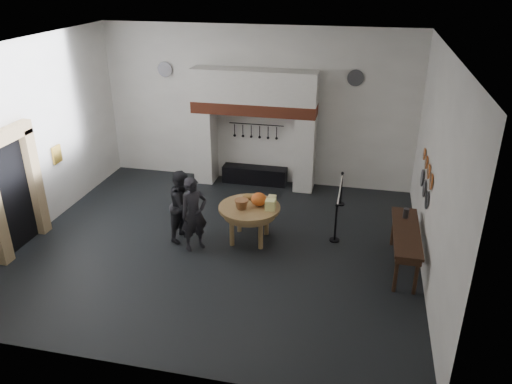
% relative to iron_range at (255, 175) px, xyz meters
% --- Properties ---
extents(floor, '(9.00, 8.00, 0.02)m').
position_rel_iron_range_xyz_m(floor, '(0.00, -3.72, -0.25)').
color(floor, black).
rests_on(floor, ground).
extents(ceiling, '(9.00, 8.00, 0.02)m').
position_rel_iron_range_xyz_m(ceiling, '(0.00, -3.72, 4.25)').
color(ceiling, silver).
rests_on(ceiling, wall_back).
extents(wall_back, '(9.00, 0.02, 4.50)m').
position_rel_iron_range_xyz_m(wall_back, '(0.00, 0.28, 2.00)').
color(wall_back, white).
rests_on(wall_back, floor).
extents(wall_front, '(9.00, 0.02, 4.50)m').
position_rel_iron_range_xyz_m(wall_front, '(0.00, -7.72, 2.00)').
color(wall_front, white).
rests_on(wall_front, floor).
extents(wall_left, '(0.02, 8.00, 4.50)m').
position_rel_iron_range_xyz_m(wall_left, '(-4.50, -3.72, 2.00)').
color(wall_left, white).
rests_on(wall_left, floor).
extents(wall_right, '(0.02, 8.00, 4.50)m').
position_rel_iron_range_xyz_m(wall_right, '(4.50, -3.72, 2.00)').
color(wall_right, white).
rests_on(wall_right, floor).
extents(chimney_pier_left, '(0.55, 0.70, 2.15)m').
position_rel_iron_range_xyz_m(chimney_pier_left, '(-1.48, -0.07, 0.82)').
color(chimney_pier_left, silver).
rests_on(chimney_pier_left, floor).
extents(chimney_pier_right, '(0.55, 0.70, 2.15)m').
position_rel_iron_range_xyz_m(chimney_pier_right, '(1.48, -0.07, 0.82)').
color(chimney_pier_right, silver).
rests_on(chimney_pier_right, floor).
extents(hearth_brick_band, '(3.50, 0.72, 0.32)m').
position_rel_iron_range_xyz_m(hearth_brick_band, '(0.00, -0.07, 2.06)').
color(hearth_brick_band, '#9E442B').
rests_on(hearth_brick_band, chimney_pier_left).
extents(chimney_hood, '(3.50, 0.70, 0.90)m').
position_rel_iron_range_xyz_m(chimney_hood, '(0.00, -0.07, 2.67)').
color(chimney_hood, silver).
rests_on(chimney_hood, hearth_brick_band).
extents(iron_range, '(1.90, 0.45, 0.50)m').
position_rel_iron_range_xyz_m(iron_range, '(0.00, 0.00, 0.00)').
color(iron_range, black).
rests_on(iron_range, floor).
extents(utensil_rail, '(1.60, 0.02, 0.02)m').
position_rel_iron_range_xyz_m(utensil_rail, '(0.00, 0.20, 1.50)').
color(utensil_rail, black).
rests_on(utensil_rail, wall_back).
extents(door_recess, '(0.04, 1.10, 2.50)m').
position_rel_iron_range_xyz_m(door_recess, '(-4.47, -4.72, 1.00)').
color(door_recess, black).
rests_on(door_recess, floor).
extents(door_jamb_far, '(0.22, 0.30, 2.60)m').
position_rel_iron_range_xyz_m(door_jamb_far, '(-4.38, -4.02, 1.05)').
color(door_jamb_far, tan).
rests_on(door_jamb_far, floor).
extents(door_lintel, '(0.22, 1.70, 0.30)m').
position_rel_iron_range_xyz_m(door_lintel, '(-4.38, -4.72, 2.40)').
color(door_lintel, tan).
rests_on(door_lintel, door_jamb_near).
extents(wall_plaque, '(0.05, 0.34, 0.44)m').
position_rel_iron_range_xyz_m(wall_plaque, '(-4.45, -2.92, 1.35)').
color(wall_plaque, gold).
rests_on(wall_plaque, wall_left).
extents(work_table, '(1.82, 1.82, 0.07)m').
position_rel_iron_range_xyz_m(work_table, '(0.62, -3.31, 0.59)').
color(work_table, '#AA7F50').
rests_on(work_table, floor).
extents(pumpkin, '(0.36, 0.36, 0.31)m').
position_rel_iron_range_xyz_m(pumpkin, '(0.82, -3.21, 0.78)').
color(pumpkin, orange).
rests_on(pumpkin, work_table).
extents(cheese_block_big, '(0.22, 0.22, 0.24)m').
position_rel_iron_range_xyz_m(cheese_block_big, '(1.12, -3.36, 0.74)').
color(cheese_block_big, '#F6F593').
rests_on(cheese_block_big, work_table).
extents(cheese_block_small, '(0.18, 0.18, 0.20)m').
position_rel_iron_range_xyz_m(cheese_block_small, '(1.10, -3.06, 0.72)').
color(cheese_block_small, '#E2D887').
rests_on(cheese_block_small, work_table).
extents(wicker_basket, '(0.41, 0.41, 0.22)m').
position_rel_iron_range_xyz_m(wicker_basket, '(0.47, -3.46, 0.73)').
color(wicker_basket, '#945C36').
rests_on(wicker_basket, work_table).
extents(bread_loaf, '(0.31, 0.18, 0.13)m').
position_rel_iron_range_xyz_m(bread_loaf, '(0.52, -2.96, 0.69)').
color(bread_loaf, olive).
rests_on(bread_loaf, work_table).
extents(visitor_near, '(0.74, 0.74, 1.74)m').
position_rel_iron_range_xyz_m(visitor_near, '(-0.51, -3.94, 0.62)').
color(visitor_near, black).
rests_on(visitor_near, floor).
extents(visitor_far, '(0.80, 0.94, 1.71)m').
position_rel_iron_range_xyz_m(visitor_far, '(-0.91, -3.54, 0.60)').
color(visitor_far, black).
rests_on(visitor_far, floor).
extents(side_table, '(0.55, 2.20, 0.06)m').
position_rel_iron_range_xyz_m(side_table, '(4.10, -3.75, 0.62)').
color(side_table, '#3B2215').
rests_on(side_table, floor).
extents(pewter_jug, '(0.12, 0.12, 0.22)m').
position_rel_iron_range_xyz_m(pewter_jug, '(4.10, -3.15, 0.76)').
color(pewter_jug, '#46464A').
rests_on(pewter_jug, side_table).
extents(copper_pan_a, '(0.03, 0.34, 0.34)m').
position_rel_iron_range_xyz_m(copper_pan_a, '(4.46, -3.52, 1.70)').
color(copper_pan_a, '#C6662D').
rests_on(copper_pan_a, wall_right).
extents(copper_pan_b, '(0.03, 0.32, 0.32)m').
position_rel_iron_range_xyz_m(copper_pan_b, '(4.46, -2.97, 1.70)').
color(copper_pan_b, '#C6662D').
rests_on(copper_pan_b, wall_right).
extents(copper_pan_c, '(0.03, 0.30, 0.30)m').
position_rel_iron_range_xyz_m(copper_pan_c, '(4.46, -2.42, 1.70)').
color(copper_pan_c, '#C6662D').
rests_on(copper_pan_c, wall_right).
extents(copper_pan_d, '(0.03, 0.28, 0.28)m').
position_rel_iron_range_xyz_m(copper_pan_d, '(4.46, -1.87, 1.70)').
color(copper_pan_d, '#C6662D').
rests_on(copper_pan_d, wall_right).
extents(pewter_plate_left, '(0.03, 0.40, 0.40)m').
position_rel_iron_range_xyz_m(pewter_plate_left, '(4.46, -3.32, 1.20)').
color(pewter_plate_left, '#4C4C51').
rests_on(pewter_plate_left, wall_right).
extents(pewter_plate_mid, '(0.03, 0.40, 0.40)m').
position_rel_iron_range_xyz_m(pewter_plate_mid, '(4.46, -2.72, 1.20)').
color(pewter_plate_mid, '#4C4C51').
rests_on(pewter_plate_mid, wall_right).
extents(pewter_plate_right, '(0.03, 0.40, 0.40)m').
position_rel_iron_range_xyz_m(pewter_plate_right, '(4.46, -2.12, 1.20)').
color(pewter_plate_right, '#4C4C51').
rests_on(pewter_plate_right, wall_right).
extents(pewter_plate_back_left, '(0.44, 0.03, 0.44)m').
position_rel_iron_range_xyz_m(pewter_plate_back_left, '(-2.70, 0.24, 2.95)').
color(pewter_plate_back_left, '#4C4C51').
rests_on(pewter_plate_back_left, wall_back).
extents(pewter_plate_back_right, '(0.44, 0.03, 0.44)m').
position_rel_iron_range_xyz_m(pewter_plate_back_right, '(2.70, 0.24, 2.95)').
color(pewter_plate_back_right, '#4C4C51').
rests_on(pewter_plate_back_right, wall_back).
extents(barrier_post_near, '(0.05, 0.05, 0.90)m').
position_rel_iron_range_xyz_m(barrier_post_near, '(2.59, -2.93, 0.20)').
color(barrier_post_near, black).
rests_on(barrier_post_near, floor).
extents(barrier_post_far, '(0.05, 0.05, 0.90)m').
position_rel_iron_range_xyz_m(barrier_post_far, '(2.59, -0.93, 0.20)').
color(barrier_post_far, black).
rests_on(barrier_post_far, floor).
extents(barrier_rope, '(0.04, 2.00, 0.04)m').
position_rel_iron_range_xyz_m(barrier_rope, '(2.59, -1.93, 0.60)').
color(barrier_rope, white).
rests_on(barrier_rope, barrier_post_near).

